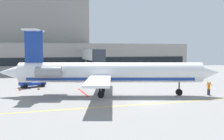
{
  "coord_description": "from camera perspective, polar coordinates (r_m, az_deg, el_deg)",
  "views": [
    {
      "loc": [
        -13.5,
        -28.42,
        6.27
      ],
      "look_at": [
        -0.9,
        11.76,
        3.0
      ],
      "focal_mm": 42.34,
      "sensor_mm": 36.0,
      "label": 1
    }
  ],
  "objects": [
    {
      "name": "ground",
      "position": [
        32.09,
        7.9,
        -6.96
      ],
      "size": [
        120.0,
        120.0,
        0.11
      ],
      "color": "gray"
    },
    {
      "name": "terminal_building",
      "position": [
        77.91,
        -14.28,
        5.45
      ],
      "size": [
        73.44,
        17.49,
        20.97
      ],
      "color": "gray",
      "rests_on": "ground"
    },
    {
      "name": "jet_bridge_west",
      "position": [
        61.32,
        -4.33,
        3.18
      ],
      "size": [
        2.4,
        16.01,
        6.32
      ],
      "color": "silver",
      "rests_on": "ground"
    },
    {
      "name": "regional_jet",
      "position": [
        35.9,
        -1.18,
        -0.56
      ],
      "size": [
        29.44,
        22.28,
        8.93
      ],
      "color": "white",
      "rests_on": "ground"
    },
    {
      "name": "baggage_tug",
      "position": [
        52.03,
        -5.35,
        -1.49
      ],
      "size": [
        3.92,
        2.26,
        1.99
      ],
      "color": "#1E4CB2",
      "rests_on": "ground"
    },
    {
      "name": "pushback_tractor",
      "position": [
        45.93,
        -17.46,
        -2.37
      ],
      "size": [
        4.49,
        3.15,
        2.14
      ],
      "color": "#19389E",
      "rests_on": "ground"
    },
    {
      "name": "belt_loader",
      "position": [
        62.24,
        14.03,
        -0.6
      ],
      "size": [
        3.39,
        4.21,
        2.06
      ],
      "color": "silver",
      "rests_on": "ground"
    },
    {
      "name": "fuel_tank",
      "position": [
        67.96,
        8.11,
        0.18
      ],
      "size": [
        7.93,
        2.66,
        2.24
      ],
      "color": "white",
      "rests_on": "ground"
    },
    {
      "name": "marshaller",
      "position": [
        38.82,
        20.17,
        -3.69
      ],
      "size": [
        0.8,
        0.4,
        1.9
      ],
      "color": "#191E33",
      "rests_on": "ground"
    },
    {
      "name": "safety_cone_alpha",
      "position": [
        43.09,
        -15.55,
        -3.76
      ],
      "size": [
        0.47,
        0.47,
        0.55
      ],
      "color": "orange",
      "rests_on": "ground"
    },
    {
      "name": "safety_cone_bravo",
      "position": [
        43.1,
        -19.28,
        -3.84
      ],
      "size": [
        0.47,
        0.47,
        0.55
      ],
      "color": "orange",
      "rests_on": "ground"
    }
  ]
}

